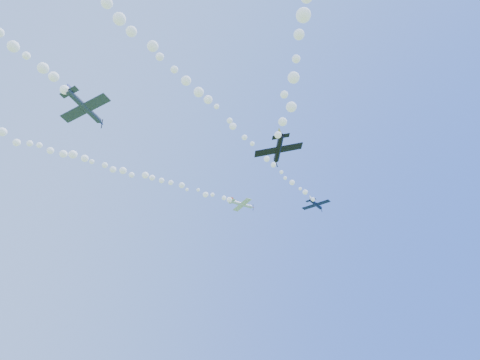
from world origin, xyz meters
TOP-DOWN VIEW (x-y plane):
  - plane_white at (19.64, 8.28)m, footprint 6.90×7.31m
  - smoke_trail_white at (-23.61, 15.09)m, footprint 82.47×15.11m
  - plane_navy at (27.12, -8.86)m, footprint 6.20×6.59m
  - smoke_trail_navy at (-16.14, -21.82)m, footprint 83.06×26.49m
  - plane_grey at (-25.04, -8.59)m, footprint 7.89×8.25m
  - plane_black at (-1.28, -26.20)m, footprint 6.52×6.32m

SIDE VIEW (x-z plane):
  - plane_black at x=-1.28m, z-range 37.98..40.16m
  - plane_grey at x=-25.04m, z-range 45.09..47.89m
  - smoke_trail_navy at x=-16.14m, z-range 47.17..49.67m
  - plane_navy at x=27.12m, z-range 47.77..49.52m
  - smoke_trail_white at x=-23.61m, z-range 52.20..55.13m
  - plane_white at x=19.64m, z-range 52.96..54.98m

